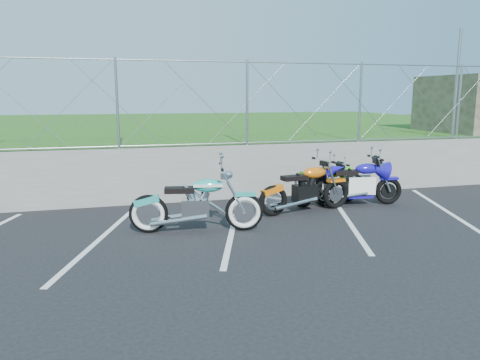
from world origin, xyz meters
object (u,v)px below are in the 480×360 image
object	(u,v)px
cruiser_turquoise	(198,206)
sportbike_blue	(359,185)
naked_orange	(307,190)
sportbike_green	(328,187)

from	to	relation	value
cruiser_turquoise	sportbike_blue	world-z (taller)	cruiser_turquoise
naked_orange	sportbike_blue	bearing A→B (deg)	1.17
cruiser_turquoise	sportbike_green	bearing A→B (deg)	33.22
cruiser_turquoise	sportbike_green	world-z (taller)	cruiser_turquoise
naked_orange	sportbike_blue	size ratio (longest dim) A/B	1.05
naked_orange	sportbike_green	world-z (taller)	naked_orange
sportbike_blue	cruiser_turquoise	bearing A→B (deg)	-156.28
cruiser_turquoise	naked_orange	distance (m)	2.64
cruiser_turquoise	sportbike_blue	size ratio (longest dim) A/B	1.15
sportbike_green	sportbike_blue	world-z (taller)	sportbike_blue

